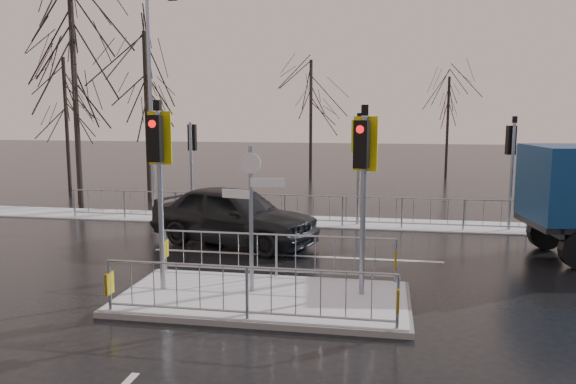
# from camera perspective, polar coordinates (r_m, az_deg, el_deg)

# --- Properties ---
(ground) EXTENTS (120.00, 120.00, 0.00)m
(ground) POSITION_cam_1_polar(r_m,az_deg,el_deg) (11.89, -2.50, -11.05)
(ground) COLOR black
(ground) RESTS_ON ground
(snow_verge) EXTENTS (30.00, 2.00, 0.04)m
(snow_verge) POSITION_cam_1_polar(r_m,az_deg,el_deg) (20.09, 2.81, -3.02)
(snow_verge) COLOR white
(snow_verge) RESTS_ON ground
(lane_markings) EXTENTS (8.00, 11.38, 0.01)m
(lane_markings) POSITION_cam_1_polar(r_m,az_deg,el_deg) (11.58, -2.86, -11.57)
(lane_markings) COLOR silver
(lane_markings) RESTS_ON ground
(traffic_island) EXTENTS (6.00, 3.04, 4.15)m
(traffic_island) POSITION_cam_1_polar(r_m,az_deg,el_deg) (11.78, -2.55, -9.24)
(traffic_island) COLOR slate
(traffic_island) RESTS_ON ground
(far_kerb_fixtures) EXTENTS (18.00, 0.65, 3.83)m
(far_kerb_fixtures) POSITION_cam_1_polar(r_m,az_deg,el_deg) (19.39, 3.51, -0.44)
(far_kerb_fixtures) COLOR gray
(far_kerb_fixtures) RESTS_ON ground
(car_far_lane) EXTENTS (5.55, 3.66, 1.76)m
(car_far_lane) POSITION_cam_1_polar(r_m,az_deg,el_deg) (16.73, -5.53, -2.33)
(car_far_lane) COLOR black
(car_far_lane) RESTS_ON ground
(tree_near_a) EXTENTS (4.75, 4.75, 8.97)m
(tree_near_a) POSITION_cam_1_polar(r_m,az_deg,el_deg) (25.59, -20.97, 12.56)
(tree_near_a) COLOR black
(tree_near_a) RESTS_ON ground
(tree_near_b) EXTENTS (4.00, 4.00, 7.55)m
(tree_near_b) POSITION_cam_1_polar(r_m,az_deg,el_deg) (25.71, -14.24, 10.66)
(tree_near_b) COLOR black
(tree_near_b) RESTS_ON ground
(tree_near_c) EXTENTS (3.50, 3.50, 6.61)m
(tree_near_c) POSITION_cam_1_polar(r_m,az_deg,el_deg) (28.67, -21.70, 8.77)
(tree_near_c) COLOR black
(tree_near_c) RESTS_ON ground
(tree_far_a) EXTENTS (3.75, 3.75, 7.08)m
(tree_far_a) POSITION_cam_1_polar(r_m,az_deg,el_deg) (33.27, 2.34, 9.72)
(tree_far_a) COLOR black
(tree_far_a) RESTS_ON ground
(tree_far_b) EXTENTS (3.25, 3.25, 6.14)m
(tree_far_b) POSITION_cam_1_polar(r_m,az_deg,el_deg) (35.14, 15.97, 8.28)
(tree_far_b) COLOR black
(tree_far_b) RESTS_ON ground
(street_lamp_left) EXTENTS (1.25, 0.18, 8.20)m
(street_lamp_left) POSITION_cam_1_polar(r_m,az_deg,el_deg) (22.31, -13.64, 9.42)
(street_lamp_left) COLOR gray
(street_lamp_left) RESTS_ON ground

